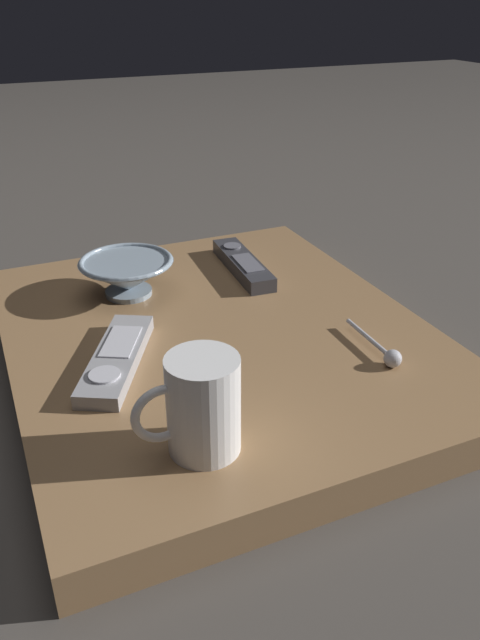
{
  "coord_description": "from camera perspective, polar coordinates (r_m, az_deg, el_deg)",
  "views": [
    {
      "loc": [
        -0.27,
        -0.69,
        0.46
      ],
      "look_at": [
        0.02,
        -0.03,
        0.07
      ],
      "focal_mm": 34.99,
      "sensor_mm": 36.0,
      "label": 1
    }
  ],
  "objects": [
    {
      "name": "tv_remote_near",
      "position": [
        1.02,
        0.25,
        5.13
      ],
      "size": [
        0.05,
        0.19,
        0.03
      ],
      "color": "#38383D",
      "rests_on": "table"
    },
    {
      "name": "tv_remote_far",
      "position": [
        0.78,
        -11.2,
        -3.44
      ],
      "size": [
        0.14,
        0.19,
        0.02
      ],
      "color": "#9E9EA3",
      "rests_on": "table"
    },
    {
      "name": "teaspoon",
      "position": [
        0.79,
        13.26,
        -2.99
      ],
      "size": [
        0.02,
        0.12,
        0.02
      ],
      "color": "silver",
      "rests_on": "table"
    },
    {
      "name": "cereal_bowl",
      "position": [
        0.95,
        -10.28,
        4.13
      ],
      "size": [
        0.14,
        0.14,
        0.06
      ],
      "color": "#8C9EAD",
      "rests_on": "table"
    },
    {
      "name": "coffee_mug",
      "position": [
        0.61,
        -3.59,
        -7.81
      ],
      "size": [
        0.11,
        0.07,
        0.1
      ],
      "color": "white",
      "rests_on": "table"
    },
    {
      "name": "table",
      "position": [
        0.86,
        -2.05,
        -2.13
      ],
      "size": [
        0.55,
        0.65,
        0.05
      ],
      "color": "#936D47",
      "rests_on": "ground"
    },
    {
      "name": "ground_plane",
      "position": [
        0.88,
        -2.02,
        -3.48
      ],
      "size": [
        6.0,
        6.0,
        0.0
      ],
      "primitive_type": "plane",
      "color": "#47423D"
    }
  ]
}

